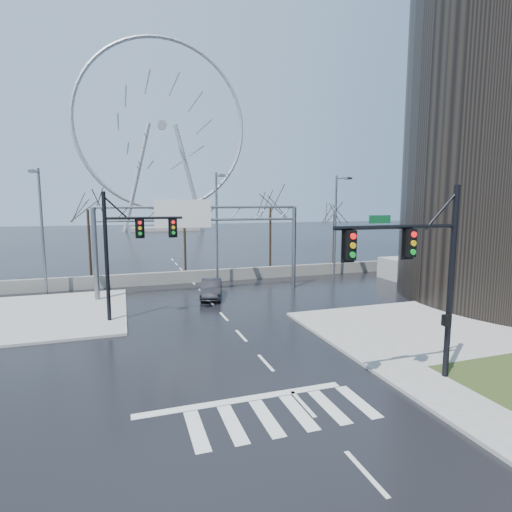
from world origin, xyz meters
name	(u,v)px	position (x,y,z in m)	size (l,w,h in m)	color
ground	(266,363)	(0.00, 0.00, 0.00)	(260.00, 260.00, 0.00)	black
sidewalk_right_ext	(414,327)	(10.00, 2.00, 0.07)	(12.00, 10.00, 0.15)	gray
sidewalk_far	(46,314)	(-11.00, 12.00, 0.07)	(10.00, 12.00, 0.15)	gray
grass_strip	(512,377)	(9.00, -5.00, 0.15)	(5.00, 4.00, 0.02)	#2D3917
barrier_wall	(193,276)	(0.00, 20.00, 0.55)	(52.00, 0.50, 1.10)	slate
signal_mast_near	(425,266)	(5.14, -4.04, 4.87)	(5.52, 0.41, 8.00)	black
signal_mast_far	(126,244)	(-5.87, 8.96, 4.83)	(4.72, 0.41, 8.00)	black
sign_gantry	(197,230)	(-0.38, 14.96, 5.18)	(16.36, 0.40, 7.60)	slate
streetlight_left	(41,222)	(-12.00, 18.16, 5.89)	(0.50, 2.55, 10.00)	slate
streetlight_mid	(217,219)	(2.00, 18.16, 5.89)	(0.50, 2.55, 10.00)	slate
streetlight_right	(337,218)	(14.00, 18.16, 5.89)	(0.50, 2.55, 10.00)	slate
tree_left	(88,218)	(-9.00, 23.50, 5.98)	(3.75, 3.75, 7.50)	black
tree_center	(184,224)	(0.00, 24.50, 5.17)	(3.25, 3.25, 6.50)	black
tree_right	(270,214)	(9.00, 23.50, 6.22)	(3.90, 3.90, 7.80)	black
tree_far_right	(334,220)	(17.00, 24.00, 5.41)	(3.40, 3.40, 6.80)	black
ferris_wheel	(162,132)	(5.00, 95.00, 26.13)	(45.00, 6.00, 50.91)	gray
car	(211,288)	(0.36, 13.49, 0.72)	(1.52, 4.35, 1.43)	black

